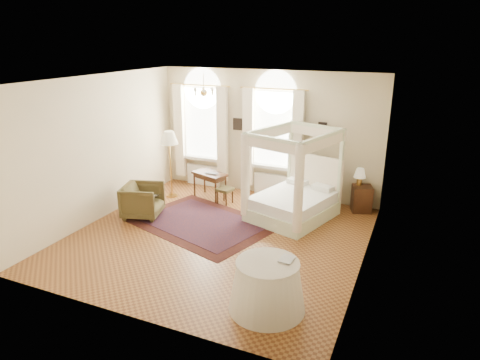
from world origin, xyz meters
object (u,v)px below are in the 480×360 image
(canopy_bed, at_px, (292,199))
(floor_lamp, at_px, (169,141))
(stool, at_px, (225,191))
(side_table, at_px, (267,286))
(coffee_table, at_px, (146,195))
(armchair, at_px, (143,201))
(nightstand, at_px, (362,199))
(writing_desk, at_px, (210,176))

(canopy_bed, bearing_deg, floor_lamp, 178.12)
(floor_lamp, bearing_deg, canopy_bed, -1.88)
(stool, xyz_separation_m, side_table, (2.54, -3.79, 0.06))
(canopy_bed, height_order, coffee_table, canopy_bed)
(armchair, bearing_deg, nightstand, -79.61)
(canopy_bed, relative_size, writing_desk, 2.24)
(writing_desk, bearing_deg, floor_lamp, -162.80)
(side_table, bearing_deg, floor_lamp, 137.71)
(canopy_bed, height_order, nightstand, canopy_bed)
(writing_desk, relative_size, coffee_table, 1.36)
(writing_desk, bearing_deg, canopy_bed, -9.92)
(stool, height_order, coffee_table, coffee_table)
(stool, bearing_deg, side_table, -56.25)
(nightstand, bearing_deg, side_table, -99.06)
(nightstand, distance_m, armchair, 5.29)
(nightstand, xyz_separation_m, armchair, (-4.71, -2.40, 0.07))
(writing_desk, bearing_deg, armchair, -116.66)
(writing_desk, relative_size, floor_lamp, 0.58)
(floor_lamp, bearing_deg, nightstand, 11.21)
(coffee_table, height_order, floor_lamp, floor_lamp)
(canopy_bed, height_order, stool, canopy_bed)
(stool, distance_m, armchair, 2.09)
(canopy_bed, relative_size, side_table, 1.90)
(coffee_table, bearing_deg, stool, 36.70)
(floor_lamp, bearing_deg, side_table, -42.29)
(writing_desk, distance_m, armchair, 1.97)
(writing_desk, bearing_deg, nightstand, 9.61)
(canopy_bed, height_order, armchair, canopy_bed)
(canopy_bed, xyz_separation_m, side_table, (0.69, -3.60, -0.07))
(nightstand, bearing_deg, armchair, -153.01)
(armchair, distance_m, side_table, 4.57)
(nightstand, bearing_deg, writing_desk, -170.39)
(stool, relative_size, side_table, 0.35)
(writing_desk, xyz_separation_m, stool, (0.55, -0.23, -0.24))
(armchair, xyz_separation_m, side_table, (3.97, -2.27, 0.01))
(armchair, bearing_deg, writing_desk, -43.27)
(nightstand, xyz_separation_m, floor_lamp, (-4.83, -0.96, 1.19))
(nightstand, distance_m, floor_lamp, 5.06)
(canopy_bed, xyz_separation_m, stool, (-1.84, 0.19, -0.13))
(nightstand, bearing_deg, coffee_table, -157.12)
(canopy_bed, distance_m, floor_lamp, 3.55)
(canopy_bed, distance_m, stool, 1.86)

